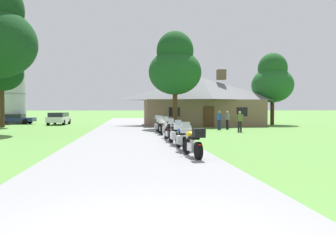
{
  "coord_description": "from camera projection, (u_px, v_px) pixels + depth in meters",
  "views": [
    {
      "loc": [
        -0.1,
        -4.34,
        1.91
      ],
      "look_at": [
        2.89,
        21.65,
        1.18
      ],
      "focal_mm": 35.83,
      "sensor_mm": 36.0,
      "label": 1
    }
  ],
  "objects": [
    {
      "name": "stone_lodge",
      "position": [
        202.0,
        101.0,
        36.67
      ],
      "size": [
        13.02,
        7.11,
        6.14
      ],
      "color": "brown",
      "rests_on": "ground"
    },
    {
      "name": "motorcycle_blue_second_in_row",
      "position": [
        183.0,
        138.0,
        14.72
      ],
      "size": [
        0.79,
        2.08,
        1.3
      ],
      "rotation": [
        0.0,
        0.0,
        0.06
      ],
      "color": "black",
      "rests_on": "asphalt_driveway"
    },
    {
      "name": "bystander_blue_shirt_near_lodge",
      "position": [
        219.0,
        119.0,
        29.7
      ],
      "size": [
        0.39,
        0.46,
        1.69
      ],
      "rotation": [
        0.0,
        0.0,
        5.36
      ],
      "color": "navy",
      "rests_on": "ground"
    },
    {
      "name": "motorcycle_white_fourth_in_row",
      "position": [
        169.0,
        131.0,
        19.16
      ],
      "size": [
        0.66,
        2.08,
        1.3
      ],
      "rotation": [
        0.0,
        0.0,
        0.06
      ],
      "color": "black",
      "rests_on": "asphalt_driveway"
    },
    {
      "name": "metal_silo_distant",
      "position": [
        13.0,
        91.0,
        40.73
      ],
      "size": [
        3.07,
        3.07,
        8.04
      ],
      "color": "#B2B7BC",
      "rests_on": "ground"
    },
    {
      "name": "motorcycle_black_third_in_row",
      "position": [
        176.0,
        134.0,
        17.03
      ],
      "size": [
        0.87,
        2.08,
        1.3
      ],
      "rotation": [
        0.0,
        0.0,
        0.12
      ],
      "color": "black",
      "rests_on": "asphalt_driveway"
    },
    {
      "name": "bystander_gray_shirt_beside_signpost",
      "position": [
        227.0,
        119.0,
        30.2
      ],
      "size": [
        0.29,
        0.54,
        1.67
      ],
      "rotation": [
        0.0,
        0.0,
        1.78
      ],
      "color": "black",
      "rests_on": "ground"
    },
    {
      "name": "bystander_olive_shirt_by_tree",
      "position": [
        240.0,
        120.0,
        26.7
      ],
      "size": [
        0.55,
        0.27,
        1.67
      ],
      "rotation": [
        0.0,
        0.0,
        3.01
      ],
      "color": "black",
      "rests_on": "ground"
    },
    {
      "name": "tree_by_lodge_front",
      "position": [
        175.0,
        66.0,
        30.68
      ],
      "size": [
        4.84,
        4.84,
        8.95
      ],
      "color": "#422D19",
      "rests_on": "ground"
    },
    {
      "name": "asphalt_driveway",
      "position": [
        131.0,
        136.0,
        22.25
      ],
      "size": [
        6.4,
        80.0,
        0.06
      ],
      "primitive_type": "cube",
      "color": "gray",
      "rests_on": "ground"
    },
    {
      "name": "motorcycle_orange_fifth_in_row",
      "position": [
        168.0,
        129.0,
        21.22
      ],
      "size": [
        0.72,
        2.08,
        1.3
      ],
      "rotation": [
        0.0,
        0.0,
        0.0
      ],
      "color": "black",
      "rests_on": "asphalt_driveway"
    },
    {
      "name": "parked_white_suv_far_left",
      "position": [
        59.0,
        118.0,
        38.47
      ],
      "size": [
        2.03,
        4.66,
        1.4
      ],
      "rotation": [
        0.0,
        0.0,
        -0.03
      ],
      "color": "silver",
      "rests_on": "ground"
    },
    {
      "name": "motorcycle_black_sixth_in_row",
      "position": [
        161.0,
        126.0,
        23.77
      ],
      "size": [
        0.66,
        2.08,
        1.3
      ],
      "rotation": [
        0.0,
        0.0,
        -0.05
      ],
      "color": "black",
      "rests_on": "asphalt_driveway"
    },
    {
      "name": "tree_left_far",
      "position": [
        2.0,
        69.0,
        33.08
      ],
      "size": [
        4.12,
        4.12,
        8.56
      ],
      "color": "#422D19",
      "rests_on": "ground"
    },
    {
      "name": "tree_right_of_lodge",
      "position": [
        272.0,
        80.0,
        38.19
      ],
      "size": [
        4.7,
        4.7,
        8.2
      ],
      "color": "#422D19",
      "rests_on": "ground"
    },
    {
      "name": "ground_plane",
      "position": [
        131.0,
        134.0,
        24.24
      ],
      "size": [
        500.0,
        500.0,
        0.0
      ],
      "primitive_type": "plane",
      "color": "#56893D"
    },
    {
      "name": "parked_navy_sedan_far_left",
      "position": [
        16.0,
        119.0,
        39.78
      ],
      "size": [
        4.24,
        1.99,
        1.2
      ],
      "rotation": [
        0.0,
        0.0,
        1.55
      ],
      "color": "navy",
      "rests_on": "ground"
    },
    {
      "name": "motorcycle_yellow_nearest_to_camera",
      "position": [
        193.0,
        143.0,
        12.57
      ],
      "size": [
        0.73,
        2.08,
        1.3
      ],
      "rotation": [
        0.0,
        0.0,
        0.12
      ],
      "color": "black",
      "rests_on": "asphalt_driveway"
    },
    {
      "name": "motorcycle_green_farthest_in_row",
      "position": [
        159.0,
        125.0,
        25.49
      ],
      "size": [
        0.76,
        2.08,
        1.3
      ],
      "rotation": [
        0.0,
        0.0,
        0.05
      ],
      "color": "black",
      "rests_on": "asphalt_driveway"
    }
  ]
}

